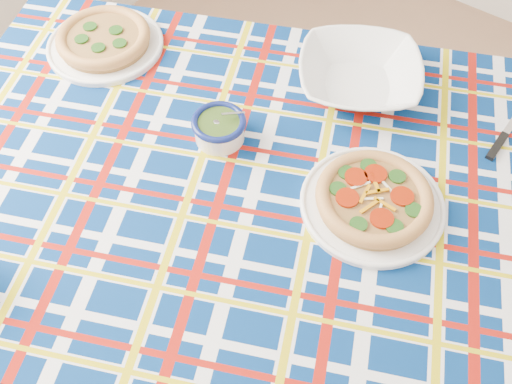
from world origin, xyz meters
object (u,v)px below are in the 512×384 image
Objects in this scene: pesto_bowl at (219,127)px; dining_table at (284,206)px; serving_bowl at (359,75)px; main_focaccia_plate at (374,198)px.

dining_table is at bearing -5.84° from pesto_bowl.
pesto_bowl is 0.38m from serving_bowl.
pesto_bowl reaches higher than main_focaccia_plate.
dining_table is 6.14× the size of main_focaccia_plate.
pesto_bowl is 0.42× the size of serving_bowl.
dining_table is at bearing -160.70° from main_focaccia_plate.
main_focaccia_plate is at bearing -5.12° from dining_table.
dining_table is 0.22m from main_focaccia_plate.
pesto_bowl and serving_bowl have the same top height.
main_focaccia_plate is 2.52× the size of pesto_bowl.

